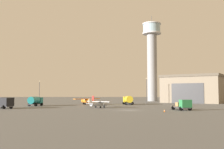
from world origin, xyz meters
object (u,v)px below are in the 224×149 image
object	(u,v)px
airplane_orange	(88,101)
light_post_centre	(147,88)
truck_fuel_tanker_yellow	(128,100)
truck_flatbed_green	(183,105)
truck_box_black	(4,102)
truck_fuel_tanker_teal	(35,101)
light_post_east	(39,90)
control_tower	(152,54)
traffic_cone_near_left	(164,111)
airplane_silver	(98,103)

from	to	relation	value
airplane_orange	light_post_centre	distance (m)	24.69
truck_fuel_tanker_yellow	truck_flatbed_green	bearing A→B (deg)	-166.15
truck_box_black	truck_fuel_tanker_teal	distance (m)	14.25
truck_flatbed_green	light_post_east	size ratio (longest dim) A/B	0.66
control_tower	light_post_east	distance (m)	56.87
light_post_east	traffic_cone_near_left	xyz separation A→B (m)	(44.24, -57.79, -5.26)
truck_fuel_tanker_teal	truck_flatbed_green	distance (m)	45.73
truck_flatbed_green	traffic_cone_near_left	world-z (taller)	truck_flatbed_green
airplane_orange	traffic_cone_near_left	xyz separation A→B (m)	(20.63, -35.91, -1.14)
truck_box_black	light_post_east	world-z (taller)	light_post_east
truck_fuel_tanker_teal	airplane_silver	bearing A→B (deg)	-108.49
truck_fuel_tanker_teal	light_post_east	xyz separation A→B (m)	(-8.36, 32.22, 3.88)
control_tower	airplane_silver	xyz separation A→B (m)	(-22.32, -59.11, -22.14)
truck_box_black	truck_flatbed_green	size ratio (longest dim) A/B	1.04
control_tower	light_post_east	world-z (taller)	control_tower
truck_fuel_tanker_yellow	truck_box_black	size ratio (longest dim) A/B	1.13
truck_box_black	light_post_centre	bearing A→B (deg)	-103.93
control_tower	truck_box_black	distance (m)	81.49
airplane_orange	truck_fuel_tanker_teal	xyz separation A→B (m)	(-15.25, -10.34, 0.24)
airplane_silver	traffic_cone_near_left	distance (m)	22.02
airplane_silver	light_post_centre	distance (m)	35.27
truck_fuel_tanker_yellow	truck_flatbed_green	world-z (taller)	truck_fuel_tanker_yellow
airplane_orange	truck_flatbed_green	bearing A→B (deg)	-178.88
truck_box_black	truck_flatbed_green	bearing A→B (deg)	-151.65
light_post_centre	traffic_cone_near_left	distance (m)	46.94
light_post_east	traffic_cone_near_left	size ratio (longest dim) A/B	16.22
airplane_orange	truck_flatbed_green	xyz separation A→B (m)	(26.02, -30.04, -0.20)
airplane_orange	airplane_silver	distance (m)	20.82
airplane_orange	truck_box_black	bearing A→B (deg)	101.42
airplane_silver	light_post_east	size ratio (longest dim) A/B	0.80
light_post_east	light_post_centre	size ratio (longest dim) A/B	0.95
control_tower	truck_box_black	bearing A→B (deg)	-126.69
airplane_orange	light_post_centre	xyz separation A→B (m)	(21.82, 10.69, 4.40)
control_tower	airplane_silver	distance (m)	66.95
control_tower	truck_box_black	size ratio (longest dim) A/B	6.60
truck_fuel_tanker_yellow	truck_fuel_tanker_teal	size ratio (longest dim) A/B	1.07
airplane_orange	light_post_east	distance (m)	32.45
truck_fuel_tanker_teal	traffic_cone_near_left	xyz separation A→B (m)	(35.88, -25.57, -1.38)
truck_fuel_tanker_yellow	light_post_centre	size ratio (longest dim) A/B	0.74
light_post_centre	airplane_orange	bearing A→B (deg)	-153.91
truck_fuel_tanker_teal	light_post_centre	distance (m)	42.83
control_tower	truck_flatbed_green	world-z (taller)	control_tower
light_post_centre	traffic_cone_near_left	bearing A→B (deg)	-91.47
truck_flatbed_green	traffic_cone_near_left	size ratio (longest dim) A/B	10.73
truck_flatbed_green	traffic_cone_near_left	xyz separation A→B (m)	(-5.39, -5.87, -0.95)
truck_fuel_tanker_yellow	truck_fuel_tanker_teal	distance (m)	31.22
truck_box_black	airplane_silver	bearing A→B (deg)	-135.13
truck_box_black	traffic_cone_near_left	world-z (taller)	truck_box_black
truck_flatbed_green	light_post_centre	distance (m)	41.20
airplane_silver	truck_fuel_tanker_teal	xyz separation A→B (m)	(-20.55, 9.79, 0.43)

